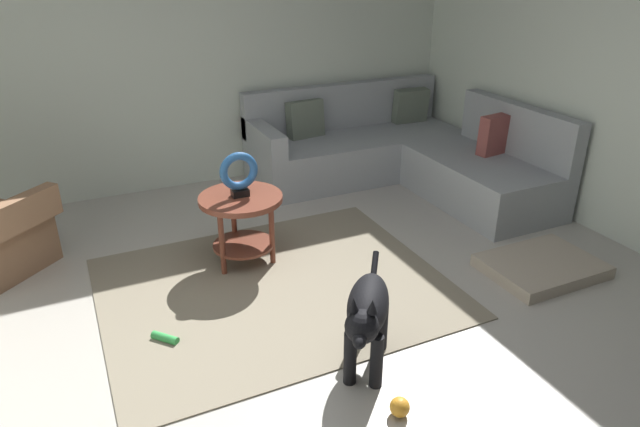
% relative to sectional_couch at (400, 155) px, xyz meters
% --- Properties ---
extents(ground_plane, '(6.00, 6.00, 0.10)m').
position_rel_sectional_couch_xyz_m(ground_plane, '(-1.99, -2.01, -0.34)').
color(ground_plane, '#B7B2A8').
extents(wall_back, '(6.00, 0.12, 2.70)m').
position_rel_sectional_couch_xyz_m(wall_back, '(-1.99, 0.93, 1.06)').
color(wall_back, silver).
rests_on(wall_back, ground_plane).
extents(area_rug, '(2.30, 1.90, 0.01)m').
position_rel_sectional_couch_xyz_m(area_rug, '(-1.84, -1.31, -0.29)').
color(area_rug, gray).
rests_on(area_rug, ground_plane).
extents(sectional_couch, '(2.20, 2.25, 0.88)m').
position_rel_sectional_couch_xyz_m(sectional_couch, '(0.00, 0.00, 0.00)').
color(sectional_couch, '#9EA3A8').
rests_on(sectional_couch, ground_plane).
extents(side_table, '(0.60, 0.60, 0.54)m').
position_rel_sectional_couch_xyz_m(side_table, '(-1.92, -0.88, 0.12)').
color(side_table, brown).
rests_on(side_table, ground_plane).
extents(torus_sculpture, '(0.28, 0.08, 0.33)m').
position_rel_sectional_couch_xyz_m(torus_sculpture, '(-1.92, -0.88, 0.42)').
color(torus_sculpture, black).
rests_on(torus_sculpture, side_table).
extents(dog_bed_mat, '(0.80, 0.60, 0.09)m').
position_rel_sectional_couch_xyz_m(dog_bed_mat, '(-0.01, -1.93, -0.25)').
color(dog_bed_mat, '#B2A38E').
rests_on(dog_bed_mat, ground_plane).
extents(dog, '(0.54, 0.72, 0.63)m').
position_rel_sectional_couch_xyz_m(dog, '(-1.69, -2.32, 0.09)').
color(dog, black).
rests_on(dog, ground_plane).
extents(dog_toy_ball, '(0.10, 0.10, 0.10)m').
position_rel_sectional_couch_xyz_m(dog_toy_ball, '(-1.70, -2.69, -0.24)').
color(dog_toy_ball, orange).
rests_on(dog_toy_ball, ground_plane).
extents(dog_toy_rope, '(0.15, 0.16, 0.05)m').
position_rel_sectional_couch_xyz_m(dog_toy_rope, '(-2.65, -1.60, -0.27)').
color(dog_toy_rope, green).
rests_on(dog_toy_rope, ground_plane).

